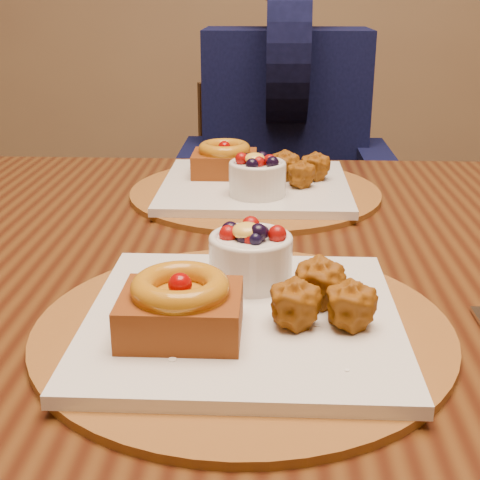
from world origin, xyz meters
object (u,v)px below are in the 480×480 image
Objects in this scene: chair_far at (288,234)px; diner at (286,106)px; place_setting_near at (241,308)px; place_setting_far at (254,182)px; dining_table at (250,303)px.

chair_far is 1.12× the size of diner.
place_setting_far is at bearing 89.98° from place_setting_near.
dining_table is 2.14× the size of diner.
diner reaches higher than place_setting_near.
chair_far is at bearing 62.74° from diner.
chair_far is at bearing 85.22° from dining_table.
dining_table is 0.24m from place_setting_near.
place_setting_near is 0.51× the size of diner.
chair_far is 0.34m from diner.
place_setting_near is 0.45× the size of chair_far.
dining_table is 0.88m from chair_far.
chair_far is (0.07, 1.07, -0.31)m from place_setting_near.
place_setting_far is 0.51× the size of diner.
dining_table is 1.91× the size of chair_far.
diner reaches higher than place_setting_far.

